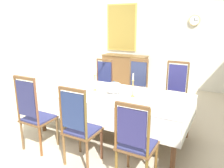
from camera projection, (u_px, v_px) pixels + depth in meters
ground at (112, 136)px, 3.93m from camera, size 6.47×7.06×0.04m
back_wall at (169, 29)px, 6.50m from camera, size 6.47×0.08×3.45m
dining_table at (113, 98)px, 3.79m from camera, size 2.53×1.16×0.74m
tablecloth at (113, 99)px, 3.80m from camera, size 2.55×1.18×0.37m
chair_south_a at (34, 113)px, 3.34m from camera, size 0.44×0.42×1.19m
chair_north_a at (102, 84)px, 5.03m from camera, size 0.44×0.42×1.11m
chair_south_b at (79, 126)px, 2.97m from camera, size 0.44×0.42×1.14m
chair_north_b at (136, 88)px, 4.65m from camera, size 0.44×0.42×1.18m
chair_south_c at (135, 142)px, 2.62m from camera, size 0.44×0.42×1.07m
chair_north_c at (175, 93)px, 4.29m from camera, size 0.44×0.42×1.19m
soup_tureen at (114, 88)px, 3.74m from camera, size 0.27×0.27×0.22m
candlestick_west at (95, 82)px, 3.89m from camera, size 0.07×0.07×0.39m
candlestick_east at (133, 87)px, 3.57m from camera, size 0.07×0.07×0.39m
bowl_near_left at (114, 84)px, 4.26m from camera, size 0.19×0.19×0.03m
bowl_near_right at (78, 96)px, 3.61m from camera, size 0.17×0.17×0.03m
bowl_far_left at (80, 80)px, 4.55m from camera, size 0.18×0.18×0.04m
spoon_primary at (109, 84)px, 4.35m from camera, size 0.05×0.18×0.01m
spoon_secondary at (73, 95)px, 3.69m from camera, size 0.04×0.18×0.01m
sideboard at (125, 69)px, 7.14m from camera, size 1.44×0.48×0.90m
mounted_clock at (195, 20)px, 6.06m from camera, size 0.29×0.06×0.29m
framed_painting at (122, 28)px, 7.13m from camera, size 1.01×0.05×1.44m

